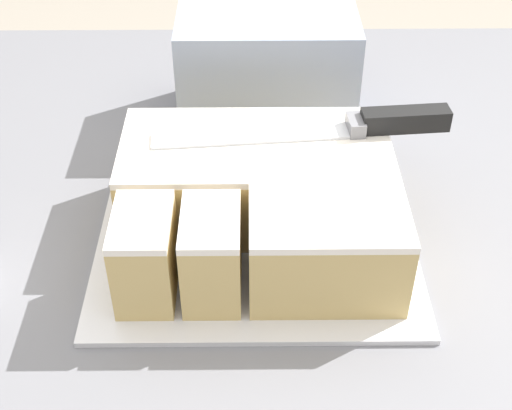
{
  "coord_description": "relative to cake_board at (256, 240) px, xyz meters",
  "views": [
    {
      "loc": [
        -0.08,
        -0.5,
        1.45
      ],
      "look_at": [
        -0.07,
        0.05,
        1.01
      ],
      "focal_mm": 50.0,
      "sensor_mm": 36.0,
      "label": 1
    }
  ],
  "objects": [
    {
      "name": "knife",
      "position": [
        0.11,
        0.07,
        0.1
      ],
      "size": [
        0.3,
        0.05,
        0.02
      ],
      "rotation": [
        0.0,
        0.0,
        3.23
      ],
      "color": "silver",
      "rests_on": "cake"
    },
    {
      "name": "cake_board",
      "position": [
        0.0,
        0.0,
        0.0
      ],
      "size": [
        0.32,
        0.28,
        0.01
      ],
      "color": "silver",
      "rests_on": "countertop"
    },
    {
      "name": "cake",
      "position": [
        0.0,
        0.0,
        0.05
      ],
      "size": [
        0.27,
        0.22,
        0.09
      ],
      "color": "tan",
      "rests_on": "cake_board"
    },
    {
      "name": "storage_box",
      "position": [
        0.02,
        0.25,
        0.06
      ],
      "size": [
        0.22,
        0.13,
        0.14
      ],
      "color": "#8C99B2",
      "rests_on": "countertop"
    }
  ]
}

